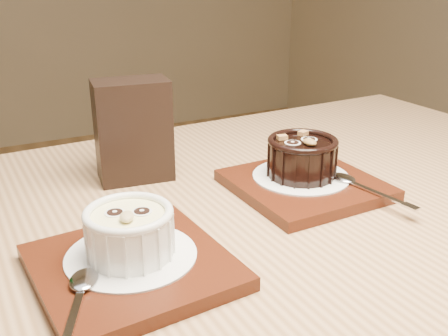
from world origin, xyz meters
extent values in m
cube|color=#9B6C43|center=(0.11, -0.24, 0.73)|extent=(1.23, 0.85, 0.04)
cylinder|color=#9B6C43|center=(0.65, 0.13, 0.35)|extent=(0.06, 0.06, 0.71)
cube|color=#481A0C|center=(-0.04, -0.27, 0.76)|extent=(0.19, 0.19, 0.01)
cylinder|color=white|center=(-0.03, -0.27, 0.77)|extent=(0.13, 0.13, 0.00)
cylinder|color=white|center=(-0.03, -0.27, 0.79)|extent=(0.08, 0.08, 0.04)
cylinder|color=#FFF49B|center=(-0.03, -0.27, 0.81)|extent=(0.07, 0.07, 0.00)
torus|color=white|center=(-0.03, -0.27, 0.81)|extent=(0.09, 0.09, 0.01)
cylinder|color=black|center=(-0.04, -0.26, 0.81)|extent=(0.02, 0.02, 0.00)
cylinder|color=black|center=(-0.02, -0.27, 0.81)|extent=(0.02, 0.02, 0.00)
ellipsoid|color=tan|center=(-0.04, -0.28, 0.82)|extent=(0.02, 0.02, 0.01)
cube|color=#481A0C|center=(0.23, -0.18, 0.76)|extent=(0.19, 0.19, 0.01)
cylinder|color=white|center=(0.23, -0.17, 0.77)|extent=(0.13, 0.13, 0.00)
cylinder|color=black|center=(0.23, -0.17, 0.79)|extent=(0.09, 0.09, 0.05)
cylinder|color=black|center=(0.23, -0.17, 0.81)|extent=(0.08, 0.08, 0.00)
torus|color=black|center=(0.23, -0.17, 0.82)|extent=(0.09, 0.09, 0.01)
cylinder|color=black|center=(0.22, -0.17, 0.82)|extent=(0.02, 0.02, 0.00)
cylinder|color=black|center=(0.25, -0.17, 0.82)|extent=(0.02, 0.02, 0.00)
ellipsoid|color=brown|center=(0.23, -0.19, 0.82)|extent=(0.02, 0.02, 0.01)
cube|color=#915C2F|center=(0.21, -0.15, 0.82)|extent=(0.01, 0.01, 0.01)
cube|color=#915C2F|center=(0.25, -0.15, 0.82)|extent=(0.02, 0.01, 0.01)
cube|color=black|center=(0.04, -0.04, 0.82)|extent=(0.11, 0.07, 0.14)
camera|label=1|loc=(-0.15, -0.71, 1.04)|focal=42.00mm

